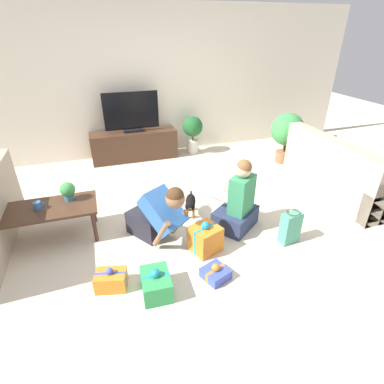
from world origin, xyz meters
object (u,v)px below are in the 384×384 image
at_px(tv, 132,114).
at_px(potted_plant_corner_right, 287,132).
at_px(sofa_right, 342,173).
at_px(person_sitting, 238,204).
at_px(gift_box_d, 215,273).
at_px(mug, 38,205).
at_px(tabletop_plant, 68,191).
at_px(person_kneeling, 158,215).
at_px(gift_box_a, 205,238).
at_px(gift_box_c, 111,280).
at_px(gift_bag_a, 290,228).
at_px(tv_console, 135,145).
at_px(gift_box_b, 156,284).
at_px(dog, 190,203).
at_px(coffee_table, 46,211).
at_px(potted_plant_back_right, 193,130).

bearing_deg(tv, potted_plant_corner_right, -21.22).
bearing_deg(sofa_right, person_sitting, 101.07).
xyz_separation_m(potted_plant_corner_right, person_sitting, (-1.72, -1.62, -0.25)).
bearing_deg(gift_box_d, tv, 94.76).
distance_m(mug, tabletop_plant, 0.35).
bearing_deg(person_kneeling, gift_box_a, -69.41).
xyz_separation_m(gift_box_a, gift_box_c, (-1.04, -0.24, -0.06)).
height_order(tv, person_sitting, tv).
relative_size(gift_bag_a, mug, 3.39).
distance_m(gift_box_a, gift_bag_a, 0.98).
xyz_separation_m(tv_console, gift_box_a, (0.33, -2.92, -0.11)).
height_order(tv, gift_box_d, tv).
height_order(gift_box_b, gift_bag_a, gift_bag_a).
bearing_deg(tv_console, dog, -80.20).
bearing_deg(gift_bag_a, potted_plant_corner_right, 58.44).
distance_m(potted_plant_corner_right, person_kneeling, 3.14).
bearing_deg(mug, person_kneeling, -18.59).
xyz_separation_m(sofa_right, gift_box_a, (-2.40, -0.66, -0.15)).
relative_size(tv, gift_box_d, 3.19).
distance_m(tv, dog, 2.35).
height_order(person_kneeling, tabletop_plant, person_kneeling).
relative_size(gift_box_a, gift_box_b, 1.06).
relative_size(gift_box_b, gift_box_c, 1.10).
xyz_separation_m(gift_bag_a, tabletop_plant, (-2.35, 1.02, 0.35)).
distance_m(gift_box_a, tabletop_plant, 1.67).
bearing_deg(coffee_table, tabletop_plant, 23.00).
xyz_separation_m(gift_box_b, mug, (-1.06, 1.20, 0.35)).
bearing_deg(potted_plant_corner_right, sofa_right, -83.33).
height_order(potted_plant_back_right, tabletop_plant, potted_plant_back_right).
bearing_deg(person_kneeling, gift_bag_a, -52.08).
relative_size(tv_console, gift_box_c, 4.76).
distance_m(sofa_right, mug, 4.11).
bearing_deg(gift_bag_a, gift_box_a, 170.51).
bearing_deg(gift_box_a, potted_plant_corner_right, 40.50).
height_order(person_kneeling, gift_bag_a, person_kneeling).
bearing_deg(coffee_table, gift_box_b, -50.56).
relative_size(dog, gift_box_c, 1.40).
distance_m(sofa_right, tabletop_plant, 3.79).
xyz_separation_m(tv_console, gift_box_d, (0.28, -3.36, -0.21)).
distance_m(tv_console, gift_box_b, 3.39).
xyz_separation_m(sofa_right, person_kneeling, (-2.84, -0.33, 0.04)).
bearing_deg(gift_box_c, tv_console, 77.35).
height_order(person_sitting, gift_box_b, person_sitting).
xyz_separation_m(tv_console, potted_plant_corner_right, (2.58, -1.00, 0.31)).
bearing_deg(person_sitting, tv_console, -108.42).
height_order(sofa_right, coffee_table, sofa_right).
xyz_separation_m(dog, gift_box_c, (-1.10, -0.95, -0.11)).
bearing_deg(dog, person_kneeling, -123.17).
xyz_separation_m(potted_plant_back_right, person_kneeling, (-1.24, -2.54, -0.12)).
height_order(tv_console, gift_bag_a, tv_console).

